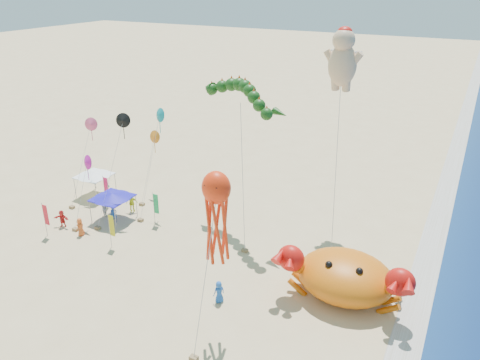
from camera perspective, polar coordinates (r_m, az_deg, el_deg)
name	(u,v)px	position (r m, az deg, el deg)	size (l,w,h in m)	color
ground	(251,271)	(36.88, 1.36, -11.00)	(320.00, 320.00, 0.00)	#D1B784
foam_strip	(413,319)	(34.47, 20.30, -15.56)	(320.00, 320.00, 0.00)	silver
crab_inflatable	(345,276)	(34.07, 12.66, -11.32)	(9.17, 6.17, 4.02)	#D5610B
dragon_kite	(239,97)	(39.18, -0.14, 10.03)	(9.62, 7.05, 12.79)	#123B10
cherub_kite	(343,58)	(39.84, 12.42, 14.36)	(3.37, 6.76, 17.31)	#DCB186
octopus_kite	(217,211)	(26.97, -2.87, -3.76)	(1.71, 4.03, 11.01)	#FF320D
canopy_blue	(112,196)	(44.41, -15.32, -1.87)	(3.49, 3.49, 2.71)	gray
canopy_white	(94,174)	(49.82, -17.39, 0.73)	(3.39, 3.39, 2.71)	gray
feather_flags	(105,208)	(43.34, -16.11, -3.26)	(7.69, 6.93, 3.20)	gray
beachgoers	(130,222)	(42.87, -13.23, -5.00)	(30.16, 10.12, 1.89)	#1A4699
small_kites	(122,141)	(44.80, -14.17, 4.65)	(9.06, 11.45, 10.05)	#C515A1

